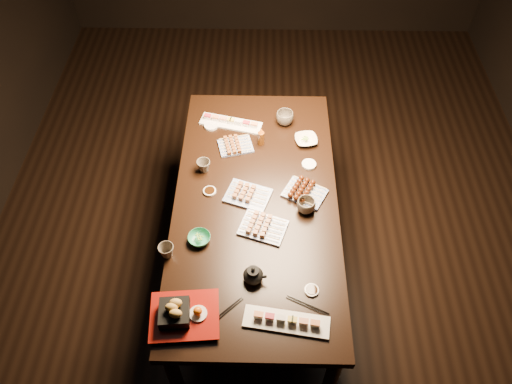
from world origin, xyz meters
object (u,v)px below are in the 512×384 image
at_px(tempura_tray, 184,312).
at_px(teacup_far_left, 204,166).
at_px(yakitori_plate_center, 248,193).
at_px(edamame_bowl_green, 199,239).
at_px(dining_table, 256,240).
at_px(teacup_mid_right, 306,206).
at_px(teapot, 253,274).
at_px(edamame_bowl_cream, 306,140).
at_px(sushi_platter_far, 231,121).
at_px(yakitori_plate_right, 263,225).
at_px(teacup_far_right, 285,118).
at_px(teacup_near_left, 167,251).
at_px(yakitori_plate_left, 235,144).
at_px(condiment_bottle, 261,136).
at_px(sushi_platter_near, 287,320).

relative_size(tempura_tray, teacup_far_left, 4.00).
height_order(yakitori_plate_center, edamame_bowl_green, yakitori_plate_center).
xyz_separation_m(dining_table, teacup_mid_right, (0.27, -0.06, 0.41)).
distance_m(tempura_tray, teapot, 0.37).
distance_m(edamame_bowl_green, edamame_bowl_cream, 0.94).
bearing_deg(sushi_platter_far, edamame_bowl_green, 96.20).
bearing_deg(edamame_bowl_cream, teapot, -107.39).
bearing_deg(yakitori_plate_right, teacup_far_right, 99.75).
height_order(tempura_tray, teacup_near_left, tempura_tray).
height_order(yakitori_plate_right, yakitori_plate_left, yakitori_plate_right).
relative_size(teacup_near_left, teacup_mid_right, 0.80).
distance_m(dining_table, teacup_near_left, 0.70).
height_order(teacup_near_left, teacup_mid_right, teacup_mid_right).
bearing_deg(yakitori_plate_center, condiment_bottle, 99.99).
bearing_deg(teacup_far_left, condiment_bottle, 34.67).
relative_size(yakitori_plate_left, teacup_far_left, 2.51).
xyz_separation_m(dining_table, teacup_near_left, (-0.44, -0.36, 0.41)).
distance_m(edamame_bowl_cream, teacup_mid_right, 0.53).
bearing_deg(yakitori_plate_right, sushi_platter_near, -59.43).
height_order(sushi_platter_far, teacup_near_left, teacup_near_left).
height_order(sushi_platter_near, condiment_bottle, condiment_bottle).
bearing_deg(sushi_platter_near, edamame_bowl_cream, 91.36).
relative_size(sushi_platter_far, teacup_near_left, 4.84).
relative_size(sushi_platter_far, yakitori_plate_left, 1.95).
bearing_deg(sushi_platter_far, sushi_platter_near, 117.37).
bearing_deg(tempura_tray, dining_table, 60.77).
bearing_deg(teacup_mid_right, sushi_platter_near, -100.12).
height_order(yakitori_plate_right, teacup_far_right, teacup_far_right).
height_order(tempura_tray, teacup_far_left, tempura_tray).
height_order(yakitori_plate_center, edamame_bowl_cream, yakitori_plate_center).
relative_size(teacup_far_left, teapot, 0.67).
height_order(dining_table, teacup_mid_right, teacup_mid_right).
relative_size(yakitori_plate_right, condiment_bottle, 1.96).
bearing_deg(dining_table, teacup_near_left, -134.16).
xyz_separation_m(dining_table, sushi_platter_far, (-0.17, 0.62, 0.40)).
height_order(yakitori_plate_right, condiment_bottle, condiment_bottle).
bearing_deg(yakitori_plate_center, yakitori_plate_right, -49.12).
bearing_deg(sushi_platter_near, teapot, 133.52).
xyz_separation_m(yakitori_plate_right, teacup_far_left, (-0.35, 0.41, 0.01)).
bearing_deg(edamame_bowl_cream, teacup_far_right, 127.21).
height_order(dining_table, teacup_far_right, teacup_far_right).
xyz_separation_m(tempura_tray, teacup_near_left, (-0.13, 0.34, -0.02)).
distance_m(teacup_near_left, teacup_mid_right, 0.77).
bearing_deg(teacup_mid_right, teacup_far_right, 98.29).
xyz_separation_m(yakitori_plate_center, teacup_far_left, (-0.26, 0.19, 0.01)).
bearing_deg(yakitori_plate_right, yakitori_plate_center, 130.32).
bearing_deg(teacup_near_left, yakitori_plate_left, 68.19).
height_order(teacup_far_left, condiment_bottle, condiment_bottle).
bearing_deg(teacup_far_right, yakitori_plate_center, -109.52).
height_order(dining_table, teacup_far_left, teacup_far_left).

